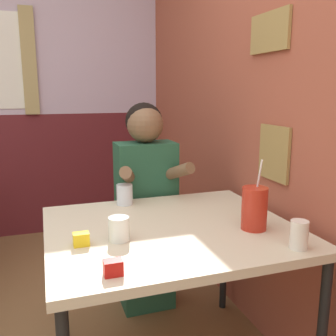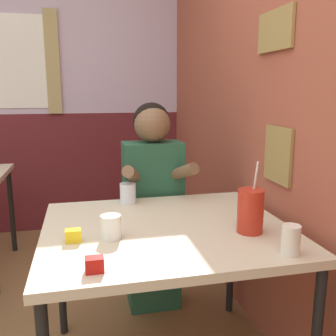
{
  "view_description": "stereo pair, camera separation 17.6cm",
  "coord_description": "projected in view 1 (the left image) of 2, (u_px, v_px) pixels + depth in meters",
  "views": [
    {
      "loc": [
        0.16,
        -1.08,
        1.3
      ],
      "look_at": [
        0.71,
        0.56,
        0.95
      ],
      "focal_mm": 40.0,
      "sensor_mm": 36.0,
      "label": 1
    },
    {
      "loc": [
        0.33,
        -1.12,
        1.3
      ],
      "look_at": [
        0.71,
        0.56,
        0.95
      ],
      "focal_mm": 40.0,
      "sensor_mm": 36.0,
      "label": 2
    }
  ],
  "objects": [
    {
      "name": "cocktail_pitcher",
      "position": [
        254.0,
        208.0,
        1.57
      ],
      "size": [
        0.11,
        0.11,
        0.3
      ],
      "color": "#B22819",
      "rests_on": "main_table"
    },
    {
      "name": "glass_near_pitcher",
      "position": [
        125.0,
        194.0,
        1.92
      ],
      "size": [
        0.08,
        0.08,
        0.1
      ],
      "color": "silver",
      "rests_on": "main_table"
    },
    {
      "name": "condiment_mustard",
      "position": [
        81.0,
        239.0,
        1.41
      ],
      "size": [
        0.06,
        0.04,
        0.05
      ],
      "color": "yellow",
      "rests_on": "main_table"
    },
    {
      "name": "brick_wall_right",
      "position": [
        214.0,
        84.0,
        2.47
      ],
      "size": [
        0.08,
        4.45,
        2.7
      ],
      "color": "#9E4C38",
      "rests_on": "ground_plane"
    },
    {
      "name": "condiment_ketchup",
      "position": [
        113.0,
        268.0,
        1.19
      ],
      "size": [
        0.06,
        0.04,
        0.05
      ],
      "color": "#B7140F",
      "rests_on": "main_table"
    },
    {
      "name": "glass_center",
      "position": [
        119.0,
        229.0,
        1.46
      ],
      "size": [
        0.08,
        0.08,
        0.09
      ],
      "color": "silver",
      "rests_on": "main_table"
    },
    {
      "name": "glass_far_side",
      "position": [
        299.0,
        235.0,
        1.38
      ],
      "size": [
        0.07,
        0.07,
        0.11
      ],
      "color": "silver",
      "rests_on": "main_table"
    },
    {
      "name": "main_table",
      "position": [
        171.0,
        239.0,
        1.63
      ],
      "size": [
        1.05,
        0.91,
        0.73
      ],
      "color": "beige",
      "rests_on": "ground_plane"
    },
    {
      "name": "back_wall",
      "position": [
        17.0,
        85.0,
        3.23
      ],
      "size": [
        5.47,
        0.09,
        2.7
      ],
      "color": "silver",
      "rests_on": "ground_plane"
    },
    {
      "name": "person_seated",
      "position": [
        146.0,
        203.0,
        2.19
      ],
      "size": [
        0.42,
        0.41,
        1.24
      ],
      "color": "#235138",
      "rests_on": "ground_plane"
    }
  ]
}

